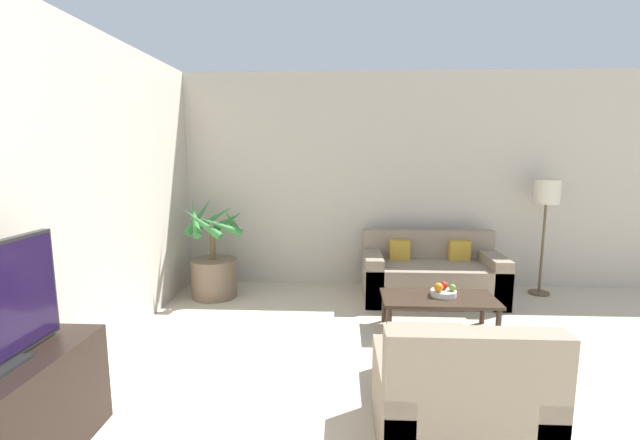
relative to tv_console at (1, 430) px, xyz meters
name	(u,v)px	position (x,y,z in m)	size (l,w,h in m)	color
wall_back	(459,181)	(3.22, 3.58, 1.04)	(8.56, 0.06, 2.70)	#BCB2A3
wall_left	(1,213)	(-0.29, 0.51, 1.04)	(0.06, 7.68, 2.70)	#BCB2A3
tv_console	(1,430)	(0.00, 0.00, 0.00)	(0.46, 1.23, 0.63)	black
potted_palm	(214,265)	(0.22, 2.97, 0.07)	(0.72, 0.79, 1.19)	brown
sofa_loveseat	(431,276)	(2.79, 3.02, -0.04)	(1.58, 0.78, 0.77)	gray
floor_lamp	(546,200)	(4.15, 3.25, 0.85)	(0.29, 0.29, 1.39)	brown
coffee_table	(439,301)	(2.66, 2.07, -0.01)	(1.08, 0.53, 0.34)	#38281E
fruit_bowl	(443,293)	(2.72, 2.11, 0.06)	(0.25, 0.25, 0.05)	beige
apple_red	(444,285)	(2.72, 2.15, 0.12)	(0.08, 0.08, 0.08)	red
apple_green	(452,288)	(2.80, 2.10, 0.12)	(0.07, 0.07, 0.07)	olive
orange_fruit	(439,287)	(2.66, 2.07, 0.13)	(0.09, 0.09, 0.09)	orange
armchair	(457,406)	(2.39, 0.38, -0.04)	(0.90, 0.78, 0.84)	gray
ottoman	(429,358)	(2.39, 1.13, -0.13)	(0.59, 0.49, 0.37)	gray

